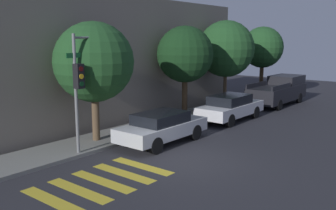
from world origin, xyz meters
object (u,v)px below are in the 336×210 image
(tree_near_corner, at_px, (94,62))
(sedan_near_corner, at_px, (162,127))
(tree_far_end, at_px, (226,49))
(tree_behind_truck, at_px, (263,48))
(pickup_truck, at_px, (279,90))
(tree_midblock, at_px, (185,55))
(traffic_light_pole, at_px, (87,71))
(sedan_middle, at_px, (230,107))

(tree_near_corner, bearing_deg, sedan_near_corner, -52.46)
(sedan_near_corner, relative_size, tree_near_corner, 0.84)
(tree_far_end, bearing_deg, tree_behind_truck, 0.00)
(tree_behind_truck, bearing_deg, tree_near_corner, 180.00)
(pickup_truck, bearing_deg, tree_midblock, 163.82)
(sedan_near_corner, height_order, pickup_truck, pickup_truck)
(tree_midblock, xyz_separation_m, tree_far_end, (4.32, 0.00, 0.21))
(sedan_near_corner, relative_size, tree_midblock, 0.85)
(traffic_light_pole, height_order, sedan_middle, traffic_light_pole)
(sedan_near_corner, height_order, tree_near_corner, tree_near_corner)
(tree_midblock, bearing_deg, sedan_near_corner, -154.28)
(pickup_truck, bearing_deg, sedan_near_corner, 180.00)
(tree_midblock, bearing_deg, tree_far_end, 0.00)
(tree_far_end, bearing_deg, pickup_truck, -33.74)
(traffic_light_pole, xyz_separation_m, tree_near_corner, (1.13, 0.95, 0.24))
(tree_near_corner, xyz_separation_m, tree_far_end, (10.63, 0.00, 0.31))
(sedan_near_corner, relative_size, pickup_truck, 0.77)
(tree_far_end, bearing_deg, tree_midblock, 180.00)
(traffic_light_pole, height_order, sedan_near_corner, traffic_light_pole)
(tree_behind_truck, bearing_deg, tree_far_end, 180.00)
(pickup_truck, bearing_deg, traffic_light_pole, 175.20)
(tree_near_corner, bearing_deg, tree_behind_truck, 0.00)
(sedan_middle, height_order, tree_near_corner, tree_near_corner)
(traffic_light_pole, bearing_deg, tree_near_corner, 40.10)
(sedan_near_corner, xyz_separation_m, tree_far_end, (8.93, 2.22, 3.01))
(sedan_middle, bearing_deg, pickup_truck, -0.00)
(sedan_middle, height_order, pickup_truck, pickup_truck)
(tree_near_corner, xyz_separation_m, tree_midblock, (6.31, 0.00, 0.10))
(traffic_light_pole, bearing_deg, pickup_truck, -4.80)
(sedan_middle, xyz_separation_m, tree_near_corner, (-7.45, 2.22, 2.68))
(tree_behind_truck, bearing_deg, sedan_near_corner, -171.13)
(sedan_middle, distance_m, pickup_truck, 6.50)
(sedan_near_corner, bearing_deg, tree_midblock, 25.72)
(pickup_truck, height_order, tree_behind_truck, tree_behind_truck)
(pickup_truck, height_order, tree_near_corner, tree_near_corner)
(tree_midblock, bearing_deg, traffic_light_pole, -172.71)
(traffic_light_pole, xyz_separation_m, sedan_near_corner, (2.83, -1.27, -2.47))
(traffic_light_pole, distance_m, pickup_truck, 15.30)
(pickup_truck, distance_m, tree_midblock, 8.37)
(traffic_light_pole, height_order, tree_midblock, tree_midblock)
(sedan_middle, bearing_deg, tree_near_corner, 163.43)
(tree_far_end, bearing_deg, sedan_near_corner, -166.05)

